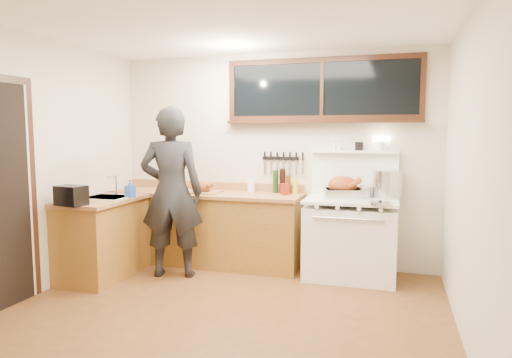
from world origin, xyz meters
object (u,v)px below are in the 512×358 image
(cutting_board, at_px, (202,188))
(roast_turkey, at_px, (343,189))
(vintage_stove, at_px, (351,236))
(man, at_px, (172,192))

(cutting_board, distance_m, roast_turkey, 1.70)
(vintage_stove, height_order, man, man)
(cutting_board, bearing_deg, man, -107.26)
(vintage_stove, distance_m, roast_turkey, 0.55)
(man, bearing_deg, vintage_stove, 15.28)
(roast_turkey, bearing_deg, cutting_board, -176.51)
(vintage_stove, xyz_separation_m, roast_turkey, (-0.11, 0.08, 0.53))
(cutting_board, bearing_deg, vintage_stove, 0.87)
(vintage_stove, distance_m, cutting_board, 1.87)
(vintage_stove, bearing_deg, man, -164.72)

